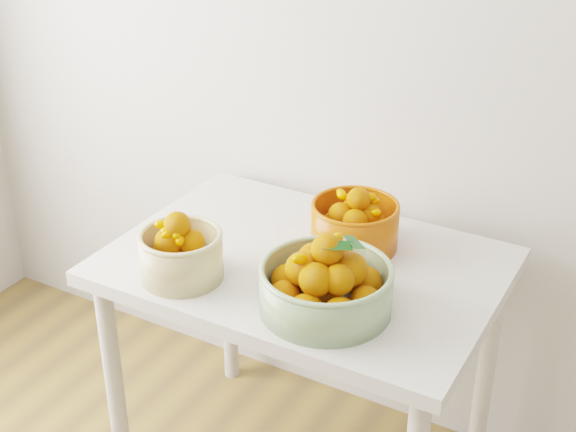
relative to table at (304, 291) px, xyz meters
The scene contains 4 objects.
table is the anchor object (origin of this frame).
bowl_cream 0.36m from the table, 135.78° to the right, with size 0.28×0.28×0.18m.
bowl_green 0.28m from the table, 49.27° to the right, with size 0.34×0.34×0.20m.
bowl_orange 0.22m from the table, 58.55° to the left, with size 0.29×0.29×0.17m.
Camera 1 is at (0.41, 0.02, 1.82)m, focal length 50.00 mm.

